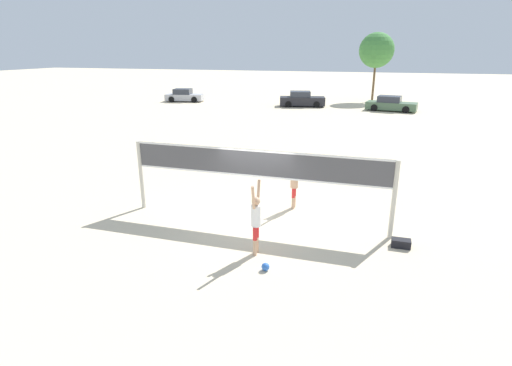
% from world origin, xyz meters
% --- Properties ---
extents(ground_plane, '(200.00, 200.00, 0.00)m').
position_xyz_m(ground_plane, '(0.00, 0.00, 0.00)').
color(ground_plane, beige).
extents(volleyball_net, '(8.86, 0.14, 2.50)m').
position_xyz_m(volleyball_net, '(0.00, 0.00, 1.78)').
color(volleyball_net, beige).
rests_on(volleyball_net, ground_plane).
extents(player_spiker, '(0.28, 0.71, 2.15)m').
position_xyz_m(player_spiker, '(0.67, -2.19, 1.13)').
color(player_spiker, tan).
rests_on(player_spiker, ground_plane).
extents(player_blocker, '(0.28, 0.68, 1.96)m').
position_xyz_m(player_blocker, '(0.98, 1.57, 1.02)').
color(player_blocker, tan).
rests_on(player_blocker, ground_plane).
extents(volleyball, '(0.22, 0.22, 0.22)m').
position_xyz_m(volleyball, '(1.18, -3.00, 0.11)').
color(volleyball, blue).
rests_on(volleyball, ground_plane).
extents(gear_bag, '(0.55, 0.31, 0.25)m').
position_xyz_m(gear_bag, '(4.67, -0.55, 0.12)').
color(gear_bag, black).
rests_on(gear_bag, ground_plane).
extents(parked_car_near, '(4.85, 2.54, 1.40)m').
position_xyz_m(parked_car_near, '(4.76, 28.73, 0.63)').
color(parked_car_near, '#4C6B4C').
rests_on(parked_car_near, ground_plane).
extents(parked_car_mid, '(4.87, 2.80, 1.54)m').
position_xyz_m(parked_car_mid, '(-4.01, 29.38, 0.69)').
color(parked_car_mid, '#232328').
rests_on(parked_car_mid, ground_plane).
extents(parked_car_far, '(4.45, 2.58, 1.41)m').
position_xyz_m(parked_car_far, '(-17.55, 29.66, 0.63)').
color(parked_car_far, '#B7B7BC').
rests_on(parked_car_far, ground_plane).
extents(tree_left_cluster, '(3.80, 3.80, 7.44)m').
position_xyz_m(tree_left_cluster, '(2.87, 36.17, 5.53)').
color(tree_left_cluster, brown).
rests_on(tree_left_cluster, ground_plane).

